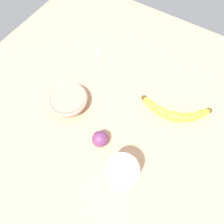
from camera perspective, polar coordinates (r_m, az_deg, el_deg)
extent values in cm
cube|color=tan|center=(68.50, 0.55, -5.38)|extent=(120.00, 120.00, 3.00)
ellipsoid|color=yellow|center=(70.49, 10.66, 2.25)|extent=(7.27, 4.51, 2.45)
ellipsoid|color=yellow|center=(69.84, 13.62, 0.07)|extent=(6.86, 2.94, 2.92)
ellipsoid|color=yellow|center=(70.23, 17.11, -1.19)|extent=(7.58, 5.44, 3.40)
ellipsoid|color=yellow|center=(71.58, 20.61, -1.37)|extent=(7.21, 6.51, 2.92)
ellipsoid|color=yellow|center=(73.71, 23.66, -0.50)|extent=(5.82, 7.06, 2.45)
sphere|color=#513819|center=(71.32, 8.95, 3.93)|extent=(1.87, 1.87, 1.87)
sphere|color=#513819|center=(75.40, 25.43, 0.39)|extent=(1.87, 1.87, 1.87)
cylinder|color=silver|center=(58.46, 2.70, -16.61)|extent=(8.91, 8.91, 9.69)
cylinder|color=#B2D094|center=(58.87, 2.68, -16.68)|extent=(8.41, 8.41, 8.35)
cylinder|color=tan|center=(70.90, -12.21, 2.83)|extent=(11.20, 11.20, 4.06)
torus|color=tan|center=(69.69, -12.43, 3.40)|extent=(13.37, 13.37, 1.20)
sphere|color=#6B3360|center=(63.37, -3.32, -7.48)|extent=(5.16, 5.16, 5.16)
ellipsoid|color=silver|center=(84.58, -3.81, 16.15)|extent=(4.11, 4.31, 0.80)
cube|color=silver|center=(81.17, -3.52, 13.50)|extent=(5.64, 7.00, 0.25)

